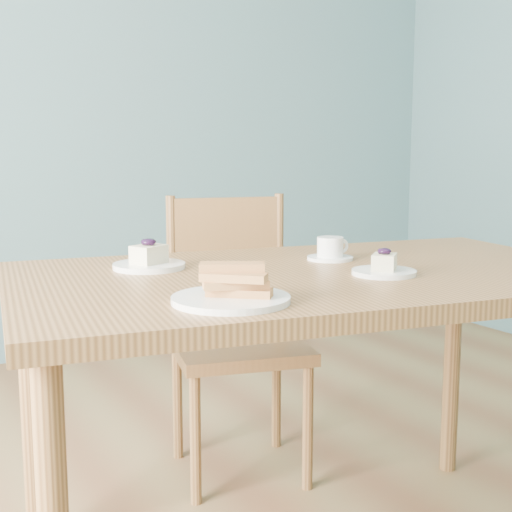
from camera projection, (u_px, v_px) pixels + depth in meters
room at (334, 19)px, 1.40m from camera, size 5.01×5.01×2.71m
dining_table at (317, 302)px, 1.78m from camera, size 1.61×1.09×0.79m
dining_chair at (236, 333)px, 2.40m from camera, size 0.52×0.50×0.93m
cheesecake_plate_near at (384, 268)px, 1.71m from camera, size 0.15×0.15×0.07m
cheesecake_plate_far at (149, 261)px, 1.80m from camera, size 0.18×0.18×0.08m
coffee_cup at (331, 250)px, 1.93m from camera, size 0.12×0.12×0.06m
biscotti_plate at (231, 291)px, 1.41m from camera, size 0.24×0.24×0.08m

